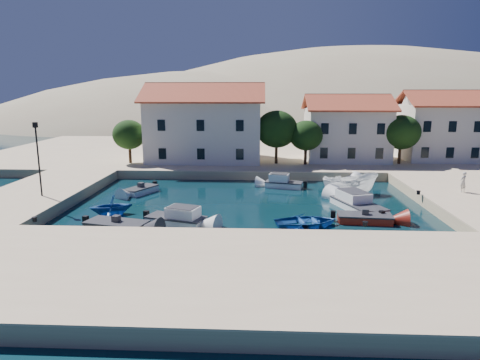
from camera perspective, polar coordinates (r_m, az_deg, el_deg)
name	(u,v)px	position (r m, az deg, el deg)	size (l,w,h in m)	color
ground	(243,243)	(28.24, 0.44, -8.40)	(400.00, 400.00, 0.00)	black
quay_south	(238,274)	(22.50, -0.20, -12.49)	(52.00, 12.00, 1.00)	tan
quay_west	(37,196)	(42.65, -25.40, -1.88)	(8.00, 20.00, 1.00)	tan
quay_north	(267,153)	(65.14, 3.57, 3.63)	(80.00, 36.00, 1.00)	tan
hills	(315,185)	(154.95, 9.96, -0.71)	(254.00, 176.00, 99.00)	tan
building_left	(205,121)	(55.06, -4.65, 7.80)	(14.70, 9.45, 9.70)	silver
building_mid	(346,127)	(56.72, 13.98, 6.89)	(10.50, 8.40, 8.30)	silver
building_right	(439,125)	(61.10, 24.99, 6.71)	(9.45, 8.40, 8.80)	silver
trees	(289,132)	(52.28, 6.58, 6.34)	(37.30, 5.30, 6.45)	#382314
lamppost	(38,152)	(39.48, -25.36, 3.40)	(0.35, 0.25, 6.22)	black
bollards	(284,210)	(31.59, 5.82, -4.06)	(29.36, 9.56, 0.30)	black
motorboat_grey_sw	(117,226)	(31.97, -16.13, -5.89)	(4.74, 2.97, 1.25)	#313136
cabin_cruiser_south	(176,218)	(32.17, -8.54, -5.08)	(4.73, 3.13, 1.60)	white
rowboat_south	(306,226)	(32.00, 8.84, -6.08)	(3.30, 4.62, 0.96)	#1B4A94
motorboat_red_se	(365,218)	(33.78, 16.28, -4.94)	(4.15, 2.12, 1.25)	maroon
cabin_cruiser_east	(358,204)	(37.09, 15.47, -3.11)	(4.04, 6.07, 1.60)	white
boat_east	(350,194)	(42.34, 14.41, -1.88)	(2.13, 5.67, 2.19)	white
motorboat_white_ne	(349,184)	(45.87, 14.36, -0.46)	(3.15, 4.17, 1.25)	white
rowboat_west	(112,214)	(36.02, -16.74, -4.42)	(2.82, 3.27, 1.72)	#1B4A94
motorboat_white_west	(141,190)	(42.53, -13.04, -1.34)	(2.94, 3.87, 1.25)	white
cabin_cruiser_north	(284,183)	(44.08, 5.88, -0.40)	(4.01, 2.40, 1.60)	white
pedestrian	(463,182)	(42.29, 27.61, -0.24)	(0.66, 0.44, 1.82)	beige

